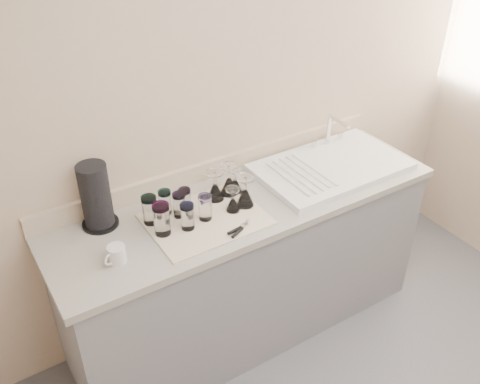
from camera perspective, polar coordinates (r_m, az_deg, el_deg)
room_envelope at (r=1.64m, az=24.26°, el=-2.01°), size 3.54×3.50×2.52m
counter_unit at (r=2.98m, az=0.70°, el=-7.91°), size 2.06×0.62×0.90m
sink_unit at (r=2.99m, az=9.68°, el=2.75°), size 0.82×0.50×0.22m
dish_towel at (r=2.57m, az=-3.69°, el=-2.91°), size 0.55×0.42×0.01m
tumbler_teal at (r=2.53m, az=-9.60°, el=-1.87°), size 0.07×0.07×0.14m
tumbler_cyan at (r=2.59m, az=-7.99°, el=-1.06°), size 0.06×0.06×0.12m
tumbler_purple at (r=2.59m, az=-5.90°, el=-0.84°), size 0.06×0.06×0.12m
tumbler_magenta at (r=2.45m, az=-8.35°, el=-2.87°), size 0.08×0.08×0.16m
tumbler_blue at (r=2.48m, az=-5.63°, el=-2.59°), size 0.07×0.07×0.13m
tumbler_lavender at (r=2.53m, az=-3.74°, el=-1.62°), size 0.07×0.07×0.13m
tumbler_extra at (r=2.56m, az=-6.49°, el=-1.35°), size 0.06×0.06×0.13m
goblet_back_left at (r=2.67m, az=-2.67°, el=0.24°), size 0.09×0.09×0.16m
goblet_back_right at (r=2.71m, az=-1.16°, el=0.88°), size 0.09×0.09×0.16m
goblet_front_left at (r=2.59m, az=-0.77°, el=-1.18°), size 0.07×0.07×0.12m
goblet_front_right at (r=2.62m, az=0.55°, el=-0.38°), size 0.09×0.09×0.16m
goblet_extra at (r=2.73m, az=-0.52°, el=0.87°), size 0.07×0.07×0.13m
can_opener at (r=2.48m, az=-0.04°, el=-3.98°), size 0.13×0.07×0.02m
white_mug at (r=2.37m, az=-13.05°, el=-6.51°), size 0.12×0.10×0.08m
paper_towel_roll at (r=2.53m, az=-15.12°, el=-0.50°), size 0.17×0.17×0.32m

